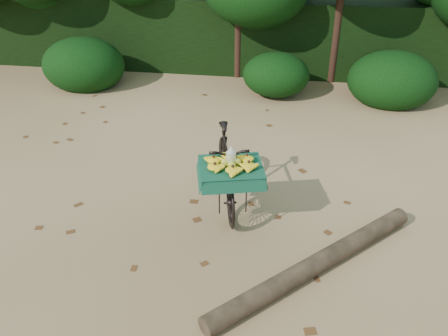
# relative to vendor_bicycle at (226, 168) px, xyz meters

# --- Properties ---
(ground) EXTENTS (80.00, 80.00, 0.00)m
(ground) POSITION_rel_vendor_bicycle_xyz_m (-1.01, 0.03, -0.60)
(ground) COLOR tan
(ground) RESTS_ON ground
(vendor_bicycle) EXTENTS (1.13, 2.01, 1.16)m
(vendor_bicycle) POSITION_rel_vendor_bicycle_xyz_m (0.00, 0.00, 0.00)
(vendor_bicycle) COLOR black
(vendor_bicycle) RESTS_ON ground
(fallen_log) EXTENTS (2.55, 2.51, 0.24)m
(fallen_log) POSITION_rel_vendor_bicycle_xyz_m (1.31, -1.33, -0.48)
(fallen_log) COLOR brown
(fallen_log) RESTS_ON ground
(hedge_backdrop) EXTENTS (26.00, 1.80, 1.80)m
(hedge_backdrop) POSITION_rel_vendor_bicycle_xyz_m (-1.01, 6.33, 0.30)
(hedge_backdrop) COLOR black
(hedge_backdrop) RESTS_ON ground
(bush_clumps) EXTENTS (8.80, 1.70, 0.90)m
(bush_clumps) POSITION_rel_vendor_bicycle_xyz_m (-0.51, 4.33, -0.15)
(bush_clumps) COLOR black
(bush_clumps) RESTS_ON ground
(leaf_litter) EXTENTS (7.00, 7.30, 0.01)m
(leaf_litter) POSITION_rel_vendor_bicycle_xyz_m (-1.01, 0.68, -0.59)
(leaf_litter) COLOR #533016
(leaf_litter) RESTS_ON ground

